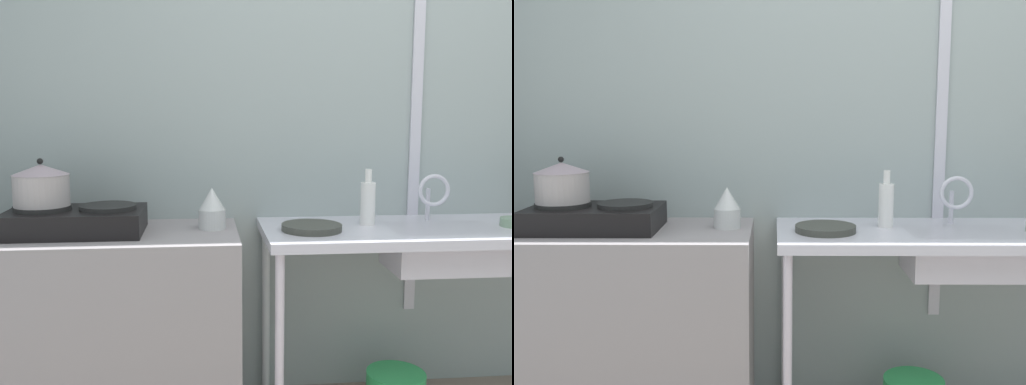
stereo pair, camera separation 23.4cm
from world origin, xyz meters
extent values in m
cube|color=#929F9E|center=(0.00, 1.45, 1.24)|extent=(4.84, 0.10, 2.47)
cube|color=silver|center=(0.15, 1.40, 1.36)|extent=(0.05, 0.01, 1.98)
cube|color=gray|center=(-1.33, 1.13, 0.42)|extent=(1.28, 0.55, 0.83)
cube|color=silver|center=(0.28, 1.13, 0.81)|extent=(1.74, 0.55, 0.04)
cylinder|color=silver|center=(-0.55, 0.89, 0.40)|extent=(0.04, 0.04, 0.79)
cylinder|color=silver|center=(-0.55, 1.36, 0.40)|extent=(0.04, 0.04, 0.79)
cube|color=black|center=(-1.34, 1.13, 0.88)|extent=(0.53, 0.33, 0.10)
cylinder|color=black|center=(-1.47, 1.13, 0.94)|extent=(0.22, 0.22, 0.02)
cylinder|color=black|center=(-1.21, 1.13, 0.94)|extent=(0.22, 0.22, 0.02)
cylinder|color=#A09798|center=(-1.47, 1.13, 1.01)|extent=(0.22, 0.22, 0.12)
cone|color=#A5909C|center=(-1.47, 1.13, 1.09)|extent=(0.22, 0.22, 0.04)
sphere|color=black|center=(-1.47, 1.13, 1.12)|extent=(0.02, 0.02, 0.02)
cylinder|color=silver|center=(-0.79, 1.17, 0.87)|extent=(0.11, 0.11, 0.08)
cone|color=silver|center=(-0.79, 1.17, 0.96)|extent=(0.11, 0.11, 0.09)
cube|color=silver|center=(0.18, 1.10, 0.74)|extent=(0.46, 0.29, 0.18)
cylinder|color=silver|center=(0.18, 1.27, 0.90)|extent=(0.02, 0.02, 0.14)
torus|color=silver|center=(0.18, 1.21, 0.97)|extent=(0.14, 0.02, 0.14)
cylinder|color=#383933|center=(-0.39, 1.09, 0.84)|extent=(0.25, 0.25, 0.03)
cylinder|color=white|center=(-0.13, 1.19, 0.92)|extent=(0.06, 0.06, 0.18)
cylinder|color=white|center=(-0.13, 1.19, 1.04)|extent=(0.03, 0.03, 0.06)
camera|label=1|loc=(-0.83, -1.18, 1.31)|focal=40.06mm
camera|label=2|loc=(-0.60, -1.19, 1.31)|focal=40.06mm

